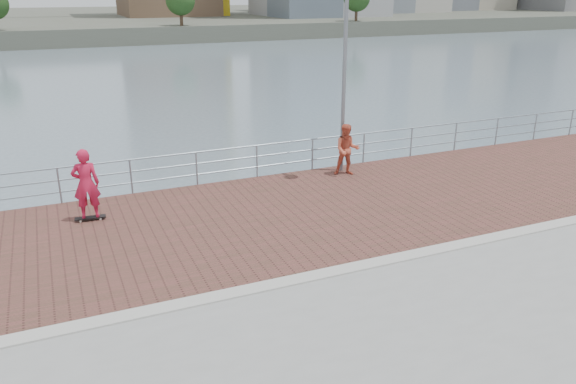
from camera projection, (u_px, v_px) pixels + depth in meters
name	position (u px, v px, depth m)	size (l,w,h in m)	color
water	(322.00, 351.00, 13.15)	(400.00, 400.00, 0.00)	slate
brick_lane	(265.00, 217.00, 15.56)	(40.00, 6.80, 0.02)	brown
curb	(324.00, 274.00, 12.45)	(40.00, 0.40, 0.06)	#B7B5AD
far_shore	(62.00, 21.00, 118.29)	(320.00, 95.00, 2.50)	#4C5142
guardrail	(227.00, 161.00, 18.26)	(39.06, 0.06, 1.13)	#8C9EA8
street_lamp	(353.00, 30.00, 17.48)	(0.49, 1.42, 6.70)	gray
skateboard	(90.00, 218.00, 15.33)	(0.83, 0.28, 0.09)	black
skateboarder	(86.00, 184.00, 15.00)	(0.71, 0.46, 1.94)	red
bystander	(347.00, 150.00, 18.80)	(0.85, 0.66, 1.74)	#D1583D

